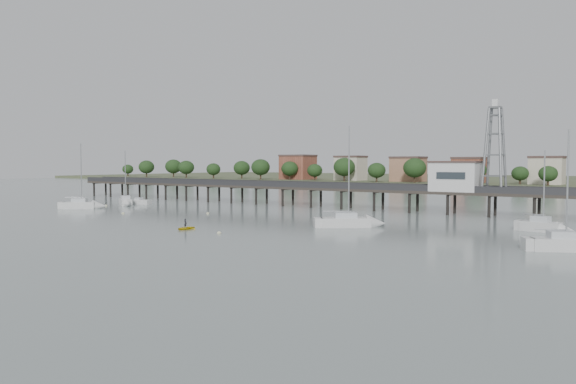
% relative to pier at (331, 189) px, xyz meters
% --- Properties ---
extents(ground_plane, '(500.00, 500.00, 0.00)m').
position_rel_pier_xyz_m(ground_plane, '(0.00, -60.00, -3.79)').
color(ground_plane, slate).
rests_on(ground_plane, ground).
extents(pier, '(150.00, 5.00, 5.50)m').
position_rel_pier_xyz_m(pier, '(0.00, 0.00, 0.00)').
color(pier, '#2D2823').
rests_on(pier, ground).
extents(pier_building, '(8.40, 5.40, 5.30)m').
position_rel_pier_xyz_m(pier_building, '(25.00, 0.00, 2.87)').
color(pier_building, silver).
rests_on(pier_building, ground).
extents(lattice_tower, '(3.20, 3.20, 15.50)m').
position_rel_pier_xyz_m(lattice_tower, '(31.50, 0.00, 7.31)').
color(lattice_tower, slate).
rests_on(lattice_tower, ground).
extents(sailboat_b, '(7.25, 5.65, 12.06)m').
position_rel_pier_xyz_m(sailboat_b, '(-38.32, -19.39, -3.15)').
color(sailboat_b, silver).
rests_on(sailboat_b, ground).
extents(sailboat_e, '(6.86, 3.08, 11.11)m').
position_rel_pier_xyz_m(sailboat_e, '(42.98, -17.83, -3.14)').
color(sailboat_e, silver).
rests_on(sailboat_e, ground).
extents(sailboat_d, '(8.06, 5.64, 13.05)m').
position_rel_pier_xyz_m(sailboat_d, '(48.18, -33.19, -3.15)').
color(sailboat_d, silver).
rests_on(sailboat_d, ground).
extents(sailboat_a, '(7.83, 6.97, 13.47)m').
position_rel_pier_xyz_m(sailboat_a, '(-38.78, -28.73, -3.15)').
color(sailboat_a, silver).
rests_on(sailboat_a, ground).
extents(sailboat_c, '(8.84, 7.68, 14.98)m').
position_rel_pier_xyz_m(sailboat_c, '(19.76, -26.62, -3.16)').
color(sailboat_c, silver).
rests_on(sailboat_c, ground).
extents(white_tender, '(4.24, 2.32, 1.56)m').
position_rel_pier_xyz_m(white_tender, '(-38.67, -14.93, -3.31)').
color(white_tender, silver).
rests_on(white_tender, ground).
extents(yellow_dinghy, '(2.02, 0.65, 2.80)m').
position_rel_pier_xyz_m(yellow_dinghy, '(2.27, -42.52, -3.79)').
color(yellow_dinghy, yellow).
rests_on(yellow_dinghy, ground).
extents(dinghy_occupant, '(0.59, 1.25, 0.29)m').
position_rel_pier_xyz_m(dinghy_occupant, '(2.27, -42.52, -3.79)').
color(dinghy_occupant, black).
rests_on(dinghy_occupant, ground).
extents(mooring_buoys, '(90.86, 21.35, 0.39)m').
position_rel_pier_xyz_m(mooring_buoys, '(-3.40, -31.70, -3.71)').
color(mooring_buoys, beige).
rests_on(mooring_buoys, ground).
extents(far_shore, '(500.00, 170.00, 10.40)m').
position_rel_pier_xyz_m(far_shore, '(0.36, 179.58, -2.85)').
color(far_shore, '#475133').
rests_on(far_shore, ground).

